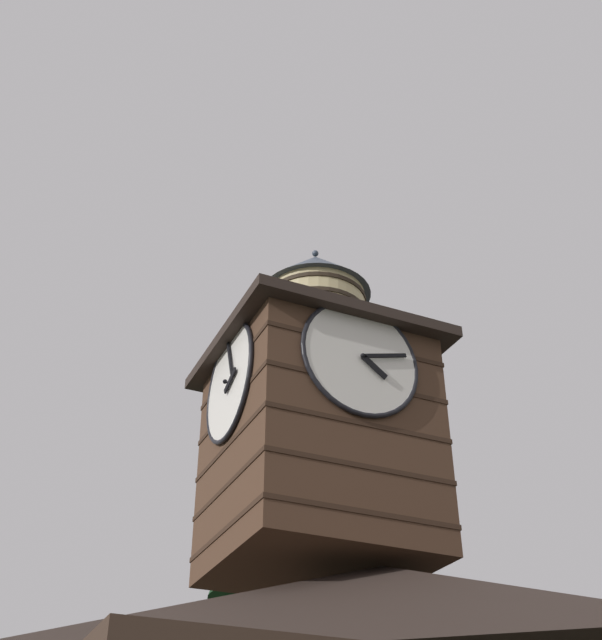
% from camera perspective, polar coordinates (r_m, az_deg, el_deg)
% --- Properties ---
extents(clock_tower, '(4.71, 4.71, 7.95)m').
position_cam_1_polar(clock_tower, '(18.30, 1.07, -7.05)').
color(clock_tower, '#4C3323').
rests_on(clock_tower, building_main).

